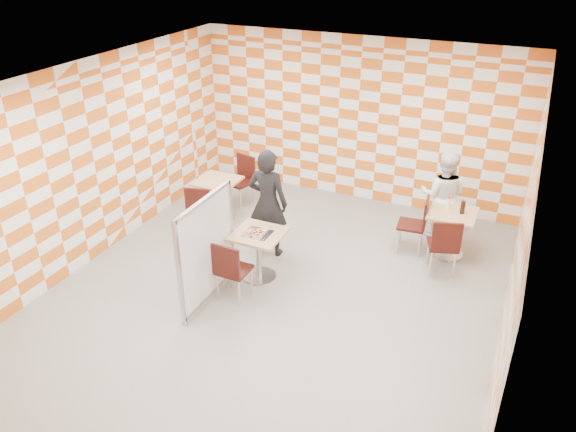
# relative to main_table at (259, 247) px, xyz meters

# --- Properties ---
(room_shell) EXTENTS (7.00, 7.00, 7.00)m
(room_shell) POSITION_rel_main_table_xyz_m (0.39, 0.29, 0.99)
(room_shell) COLOR gray
(room_shell) RESTS_ON ground
(main_table) EXTENTS (0.70, 0.70, 0.75)m
(main_table) POSITION_rel_main_table_xyz_m (0.00, 0.00, 0.00)
(main_table) COLOR tan
(main_table) RESTS_ON ground
(second_table) EXTENTS (0.70, 0.70, 0.75)m
(second_table) POSITION_rel_main_table_xyz_m (2.42, 1.80, 0.00)
(second_table) COLOR tan
(second_table) RESTS_ON ground
(empty_table) EXTENTS (0.70, 0.70, 0.75)m
(empty_table) POSITION_rel_main_table_xyz_m (-1.48, 1.36, 0.00)
(empty_table) COLOR tan
(empty_table) RESTS_ON ground
(chair_main_front) EXTENTS (0.43, 0.44, 0.92)m
(chair_main_front) POSITION_rel_main_table_xyz_m (-0.09, -0.68, 0.04)
(chair_main_front) COLOR black
(chair_main_front) RESTS_ON ground
(chair_second_front) EXTENTS (0.53, 0.54, 0.92)m
(chair_second_front) POSITION_rel_main_table_xyz_m (2.43, 1.18, 0.04)
(chair_second_front) COLOR black
(chair_second_front) RESTS_ON ground
(chair_second_side) EXTENTS (0.47, 0.46, 0.92)m
(chair_second_side) POSITION_rel_main_table_xyz_m (1.93, 1.70, 0.04)
(chair_second_side) COLOR black
(chair_second_side) RESTS_ON ground
(chair_empty_near) EXTENTS (0.51, 0.52, 0.92)m
(chair_empty_near) POSITION_rel_main_table_xyz_m (-1.43, 0.70, 0.04)
(chair_empty_near) COLOR black
(chair_empty_near) RESTS_ON ground
(chair_empty_far) EXTENTS (0.51, 0.52, 0.92)m
(chair_empty_far) POSITION_rel_main_table_xyz_m (-1.40, 2.11, 0.04)
(chair_empty_far) COLOR black
(chair_empty_far) RESTS_ON ground
(partition) EXTENTS (0.08, 1.38, 1.55)m
(partition) POSITION_rel_main_table_xyz_m (-0.39, -0.76, 0.28)
(partition) COLOR white
(partition) RESTS_ON ground
(man_dark) EXTENTS (0.65, 0.44, 1.73)m
(man_dark) POSITION_rel_main_table_xyz_m (-0.19, 0.71, 0.36)
(man_dark) COLOR black
(man_dark) RESTS_ON ground
(man_white) EXTENTS (0.77, 0.62, 1.52)m
(man_white) POSITION_rel_main_table_xyz_m (2.17, 2.31, 0.25)
(man_white) COLOR white
(man_white) RESTS_ON ground
(pizza_on_foil) EXTENTS (0.40, 0.40, 0.04)m
(pizza_on_foil) POSITION_rel_main_table_xyz_m (-0.00, -0.02, 0.26)
(pizza_on_foil) COLOR silver
(pizza_on_foil) RESTS_ON main_table
(sport_bottle) EXTENTS (0.06, 0.06, 0.20)m
(sport_bottle) POSITION_rel_main_table_xyz_m (2.32, 1.91, 0.33)
(sport_bottle) COLOR white
(sport_bottle) RESTS_ON second_table
(soda_bottle) EXTENTS (0.07, 0.07, 0.23)m
(soda_bottle) POSITION_rel_main_table_xyz_m (2.55, 1.82, 0.34)
(soda_bottle) COLOR black
(soda_bottle) RESTS_ON second_table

